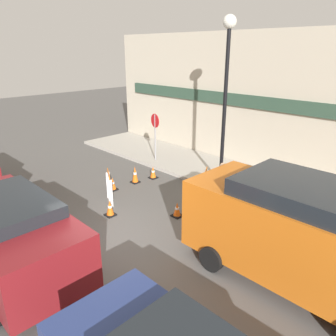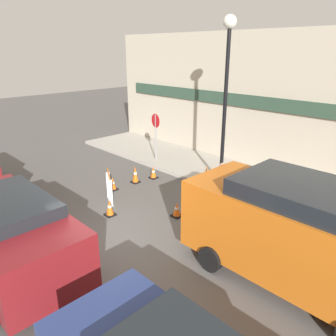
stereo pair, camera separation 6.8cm
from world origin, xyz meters
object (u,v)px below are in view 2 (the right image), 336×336
(parked_car_1, at_px, (9,231))
(work_van, at_px, (301,231))
(person_worker, at_px, (221,189))
(streetlamp_post, at_px, (226,82))
(stop_sign, at_px, (156,129))

(parked_car_1, bearing_deg, work_van, 41.68)
(work_van, bearing_deg, person_worker, 157.71)
(streetlamp_post, bearing_deg, work_van, -35.67)
(streetlamp_post, distance_m, person_worker, 3.71)
(streetlamp_post, xyz_separation_m, work_van, (4.34, -3.11, -2.50))
(person_worker, bearing_deg, work_van, 144.77)
(parked_car_1, bearing_deg, streetlamp_post, 87.15)
(stop_sign, bearing_deg, work_van, 167.38)
(stop_sign, distance_m, parked_car_1, 8.13)
(person_worker, height_order, work_van, work_van)
(streetlamp_post, height_order, person_worker, streetlamp_post)
(stop_sign, bearing_deg, person_worker, 167.55)
(person_worker, bearing_deg, streetlamp_post, -66.23)
(streetlamp_post, xyz_separation_m, parked_car_1, (-0.36, -7.30, -2.76))
(work_van, bearing_deg, streetlamp_post, 144.33)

